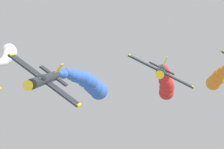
# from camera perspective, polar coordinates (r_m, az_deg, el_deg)

# --- Properties ---
(airplane_lead) EXTENTS (7.96, 10.35, 5.90)m
(airplane_lead) POSITION_cam_1_polar(r_m,az_deg,el_deg) (50.19, -8.38, -0.63)
(airplane_lead) COLOR #23282D
(smoke_trail_lead) EXTENTS (3.59, 24.35, 6.81)m
(smoke_trail_lead) POSITION_cam_1_polar(r_m,az_deg,el_deg) (73.40, -2.79, -1.15)
(smoke_trail_lead) COLOR blue
(airplane_left_inner) EXTENTS (8.74, 10.35, 4.54)m
(airplane_left_inner) POSITION_cam_1_polar(r_m,az_deg,el_deg) (59.87, 6.04, 0.45)
(airplane_left_inner) COLOR #23282D
(smoke_trail_left_inner) EXTENTS (2.99, 23.90, 8.32)m
(smoke_trail_left_inner) POSITION_cam_1_polar(r_m,az_deg,el_deg) (84.11, 6.63, -1.12)
(smoke_trail_left_inner) COLOR red
(smoke_trail_right_inner) EXTENTS (6.62, 23.21, 3.67)m
(smoke_trail_right_inner) POSITION_cam_1_polar(r_m,az_deg,el_deg) (89.84, -12.66, 2.40)
(smoke_trail_right_inner) COLOR white
(smoke_trail_left_outer) EXTENTS (4.31, 28.59, 8.09)m
(smoke_trail_left_outer) POSITION_cam_1_polar(r_m,az_deg,el_deg) (101.11, 13.07, -0.25)
(smoke_trail_left_outer) COLOR orange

